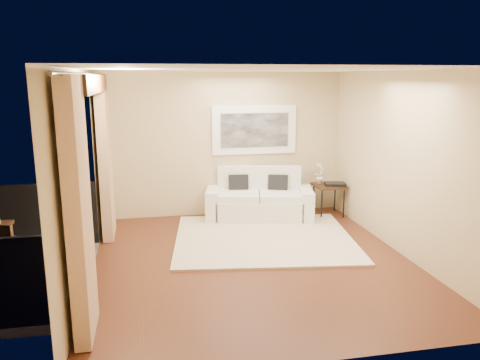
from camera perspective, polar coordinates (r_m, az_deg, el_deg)
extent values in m
plane|color=#532918|center=(6.85, 1.60, -9.89)|extent=(5.00, 5.00, 0.00)
plane|color=white|center=(6.33, 1.76, 13.33)|extent=(5.00, 5.00, 0.00)
plane|color=tan|center=(8.88, -1.89, 4.34)|extent=(4.50, 0.00, 4.50)
plane|color=tan|center=(4.13, 9.38, -5.39)|extent=(4.50, 0.00, 4.50)
plane|color=tan|center=(7.28, 19.22, 1.85)|extent=(0.00, 5.00, 5.00)
plane|color=tan|center=(8.17, -16.93, 3.09)|extent=(0.00, 2.70, 2.70)
plane|color=tan|center=(4.58, -21.34, -4.30)|extent=(0.00, 2.70, 2.70)
plane|color=tan|center=(6.23, -19.29, 11.29)|extent=(0.00, 2.40, 2.40)
cube|color=#321D10|center=(6.22, -18.15, 11.08)|extent=(0.28, 2.40, 0.22)
cube|color=#605B56|center=(6.95, -25.21, -11.34)|extent=(1.80, 2.60, 0.12)
cube|color=black|center=(7.93, -23.43, -3.98)|extent=(1.80, 0.06, 1.00)
cube|color=tan|center=(7.86, -16.11, 2.57)|extent=(0.16, 0.75, 2.62)
cube|color=tan|center=(4.85, -19.09, -3.59)|extent=(0.16, 0.75, 2.62)
cylinder|color=#4C473F|center=(6.22, -18.04, 12.11)|extent=(0.04, 4.80, 0.04)
cube|color=white|center=(8.92, 1.77, 6.12)|extent=(1.62, 0.05, 0.92)
cube|color=black|center=(8.89, 1.82, 6.10)|extent=(1.30, 0.02, 0.64)
cube|color=beige|center=(7.73, 2.92, -7.10)|extent=(3.16, 2.84, 0.04)
cube|color=white|center=(8.77, 2.36, -3.49)|extent=(1.72, 1.15, 0.39)
cube|color=white|center=(8.99, 2.33, -0.70)|extent=(1.59, 0.53, 0.76)
cube|color=white|center=(8.76, -3.31, -2.88)|extent=(0.39, 0.87, 0.58)
cube|color=white|center=(8.81, 8.01, -2.90)|extent=(0.39, 0.87, 0.58)
cube|color=white|center=(8.67, -0.15, -1.88)|extent=(0.88, 0.88, 0.13)
cube|color=white|center=(8.69, 4.89, -1.89)|extent=(0.88, 0.88, 0.13)
cube|color=black|center=(8.84, -0.18, -0.54)|extent=(0.39, 0.22, 0.38)
cube|color=black|center=(8.86, 4.64, -0.56)|extent=(0.41, 0.28, 0.38)
cube|color=#321D10|center=(9.06, 10.81, -0.67)|extent=(0.56, 0.56, 0.04)
cylinder|color=black|center=(8.85, 9.93, -2.95)|extent=(0.03, 0.03, 0.56)
cylinder|color=black|center=(9.02, 12.55, -2.78)|extent=(0.03, 0.03, 0.56)
cylinder|color=black|center=(9.25, 8.96, -2.24)|extent=(0.03, 0.03, 0.56)
cylinder|color=black|center=(9.41, 11.48, -2.09)|extent=(0.03, 0.03, 0.56)
cube|color=black|center=(9.00, 11.52, -0.49)|extent=(0.44, 0.37, 0.05)
imported|color=white|center=(9.04, 9.71, 0.91)|extent=(0.27, 0.28, 0.44)
cylinder|color=#321D10|center=(6.72, -27.13, -8.78)|extent=(0.04, 0.04, 0.66)
cylinder|color=#321D10|center=(7.16, -26.08, -7.41)|extent=(0.04, 0.04, 0.66)
cylinder|color=#321D10|center=(7.22, -25.88, -8.17)|extent=(0.03, 0.03, 0.43)
cylinder|color=#321D10|center=(6.94, -27.12, -9.11)|extent=(0.03, 0.03, 0.43)
cylinder|color=#321D10|center=(6.09, -25.85, -11.91)|extent=(0.03, 0.03, 0.44)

